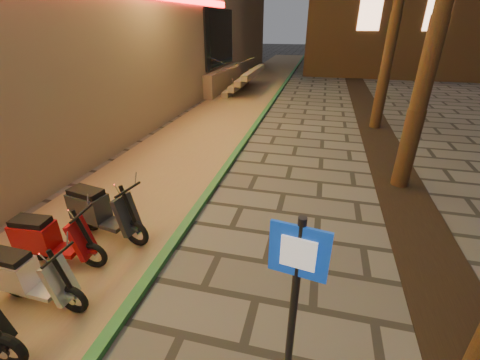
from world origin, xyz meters
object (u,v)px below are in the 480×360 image
(pedestrian_sign, at_px, (295,294))
(scooter_7, at_px, (27,277))
(scooter_8, at_px, (49,239))
(scooter_9, at_px, (100,211))

(pedestrian_sign, relative_size, scooter_7, 1.54)
(scooter_8, bearing_deg, scooter_9, 65.52)
(pedestrian_sign, distance_m, scooter_8, 4.37)
(scooter_9, bearing_deg, pedestrian_sign, -19.70)
(scooter_9, bearing_deg, scooter_7, -79.51)
(scooter_8, bearing_deg, scooter_7, -71.17)
(scooter_7, bearing_deg, scooter_8, 114.92)
(pedestrian_sign, height_order, scooter_7, pedestrian_sign)
(scooter_7, bearing_deg, pedestrian_sign, -5.10)
(pedestrian_sign, xyz_separation_m, scooter_7, (-3.73, 0.43, -1.04))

